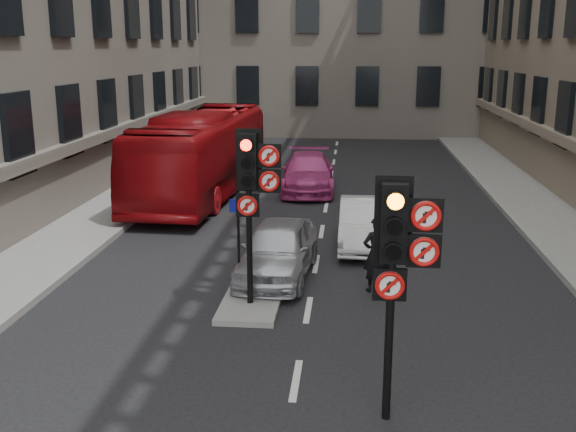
% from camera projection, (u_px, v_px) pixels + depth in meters
% --- Properties ---
extents(pavement_left, '(3.00, 50.00, 0.16)m').
position_uv_depth(pavement_left, '(95.00, 215.00, 21.21)').
color(pavement_left, gray).
rests_on(pavement_left, ground).
extents(pavement_right, '(3.00, 50.00, 0.16)m').
position_uv_depth(pavement_right, '(567.00, 226.00, 19.88)').
color(pavement_right, gray).
rests_on(pavement_right, ground).
extents(centre_island, '(1.20, 2.00, 0.12)m').
position_uv_depth(centre_island, '(250.00, 305.00, 13.91)').
color(centre_island, gray).
rests_on(centre_island, ground).
extents(signal_near, '(0.91, 0.40, 3.58)m').
position_uv_depth(signal_near, '(399.00, 249.00, 9.17)').
color(signal_near, black).
rests_on(signal_near, ground).
extents(signal_far, '(0.91, 0.40, 3.58)m').
position_uv_depth(signal_far, '(253.00, 180.00, 13.24)').
color(signal_far, black).
rests_on(signal_far, centre_island).
extents(car_silver, '(1.85, 4.00, 1.33)m').
position_uv_depth(car_silver, '(278.00, 249.00, 15.66)').
color(car_silver, '#B2B4BB').
rests_on(car_silver, ground).
extents(car_white, '(1.35, 3.79, 1.24)m').
position_uv_depth(car_white, '(364.00, 223.00, 18.10)').
color(car_white, silver).
rests_on(car_white, ground).
extents(car_pink, '(2.12, 4.76, 1.36)m').
position_uv_depth(car_pink, '(308.00, 172.00, 24.97)').
color(car_pink, '#BE3882').
rests_on(car_pink, ground).
extents(bus_red, '(3.03, 10.88, 3.00)m').
position_uv_depth(bus_red, '(203.00, 154.00, 24.06)').
color(bus_red, maroon).
rests_on(bus_red, ground).
extents(motorcycle, '(0.79, 1.94, 1.13)m').
position_uv_depth(motorcycle, '(380.00, 223.00, 18.30)').
color(motorcycle, black).
rests_on(motorcycle, ground).
extents(motorcyclist, '(0.73, 0.60, 1.71)m').
position_uv_depth(motorcyclist, '(376.00, 254.00, 14.67)').
color(motorcyclist, black).
rests_on(motorcyclist, ground).
extents(info_sign, '(0.35, 0.10, 2.02)m').
position_uv_depth(info_sign, '(238.00, 232.00, 14.31)').
color(info_sign, black).
rests_on(info_sign, centre_island).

